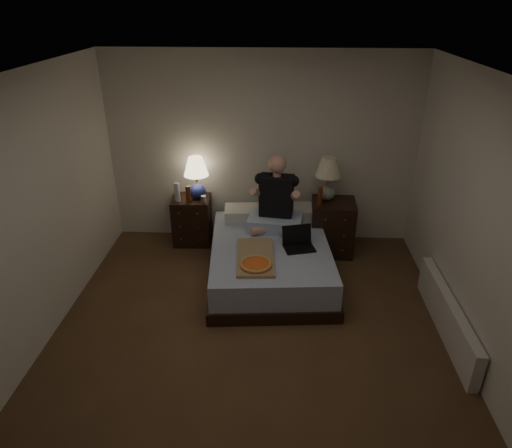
# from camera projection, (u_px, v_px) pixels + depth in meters

# --- Properties ---
(floor) EXTENTS (4.00, 4.50, 0.00)m
(floor) POSITION_uv_depth(u_px,v_px,m) (251.00, 342.00, 4.47)
(floor) COLOR brown
(floor) RESTS_ON ground
(ceiling) EXTENTS (4.00, 4.50, 0.00)m
(ceiling) POSITION_uv_depth(u_px,v_px,m) (250.00, 78.00, 3.35)
(ceiling) COLOR white
(ceiling) RESTS_ON ground
(wall_back) EXTENTS (4.00, 0.00, 2.50)m
(wall_back) POSITION_uv_depth(u_px,v_px,m) (261.00, 150.00, 5.92)
(wall_back) COLOR silver
(wall_back) RESTS_ON ground
(wall_left) EXTENTS (0.00, 4.50, 2.50)m
(wall_left) POSITION_uv_depth(u_px,v_px,m) (24.00, 224.00, 4.00)
(wall_left) COLOR silver
(wall_left) RESTS_ON ground
(wall_right) EXTENTS (0.00, 4.50, 2.50)m
(wall_right) POSITION_uv_depth(u_px,v_px,m) (489.00, 235.00, 3.82)
(wall_right) COLOR silver
(wall_right) RESTS_ON ground
(bed) EXTENTS (1.50, 1.91, 0.45)m
(bed) POSITION_uv_depth(u_px,v_px,m) (270.00, 260.00, 5.43)
(bed) COLOR #5067A1
(bed) RESTS_ON floor
(nightstand_left) EXTENTS (0.51, 0.46, 0.64)m
(nightstand_left) POSITION_uv_depth(u_px,v_px,m) (192.00, 220.00, 6.18)
(nightstand_left) COLOR black
(nightstand_left) RESTS_ON floor
(nightstand_right) EXTENTS (0.57, 0.51, 0.71)m
(nightstand_right) POSITION_uv_depth(u_px,v_px,m) (332.00, 227.00, 5.92)
(nightstand_right) COLOR black
(nightstand_right) RESTS_ON floor
(lamp_left) EXTENTS (0.40, 0.40, 0.56)m
(lamp_left) POSITION_uv_depth(u_px,v_px,m) (197.00, 178.00, 5.93)
(lamp_left) COLOR #293397
(lamp_left) RESTS_ON nightstand_left
(lamp_right) EXTENTS (0.35, 0.35, 0.56)m
(lamp_right) POSITION_uv_depth(u_px,v_px,m) (328.00, 179.00, 5.70)
(lamp_right) COLOR gray
(lamp_right) RESTS_ON nightstand_right
(water_bottle) EXTENTS (0.07, 0.07, 0.25)m
(water_bottle) POSITION_uv_depth(u_px,v_px,m) (177.00, 192.00, 5.90)
(water_bottle) COLOR silver
(water_bottle) RESTS_ON nightstand_left
(soda_can) EXTENTS (0.07, 0.07, 0.10)m
(soda_can) POSITION_uv_depth(u_px,v_px,m) (204.00, 199.00, 5.88)
(soda_can) COLOR #ABACA7
(soda_can) RESTS_ON nightstand_left
(beer_bottle_left) EXTENTS (0.06, 0.06, 0.23)m
(beer_bottle_left) POSITION_uv_depth(u_px,v_px,m) (188.00, 194.00, 5.86)
(beer_bottle_left) COLOR #5A2B0C
(beer_bottle_left) RESTS_ON nightstand_left
(beer_bottle_right) EXTENTS (0.06, 0.06, 0.23)m
(beer_bottle_right) POSITION_uv_depth(u_px,v_px,m) (320.00, 196.00, 5.64)
(beer_bottle_right) COLOR #5F280D
(beer_bottle_right) RESTS_ON nightstand_right
(person) EXTENTS (0.72, 0.61, 0.93)m
(person) POSITION_uv_depth(u_px,v_px,m) (276.00, 193.00, 5.48)
(person) COLOR black
(person) RESTS_ON bed
(laptop) EXTENTS (0.40, 0.36, 0.24)m
(laptop) POSITION_uv_depth(u_px,v_px,m) (300.00, 240.00, 5.16)
(laptop) COLOR black
(laptop) RESTS_ON bed
(pizza_box) EXTENTS (0.45, 0.78, 0.08)m
(pizza_box) POSITION_uv_depth(u_px,v_px,m) (256.00, 265.00, 4.82)
(pizza_box) COLOR tan
(pizza_box) RESTS_ON bed
(radiator) EXTENTS (0.10, 1.60, 0.40)m
(radiator) POSITION_uv_depth(u_px,v_px,m) (447.00, 316.00, 4.52)
(radiator) COLOR silver
(radiator) RESTS_ON floor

